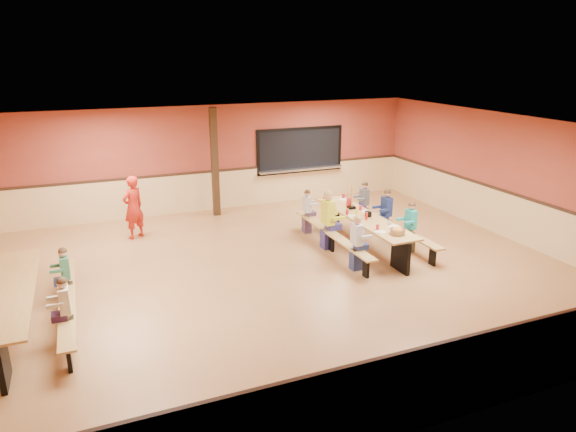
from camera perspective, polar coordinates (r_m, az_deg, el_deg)
name	(u,v)px	position (r m, az deg, el deg)	size (l,w,h in m)	color
ground	(280,273)	(10.78, -0.86, -6.31)	(12.00, 12.00, 0.00)	#956138
room_envelope	(280,242)	(10.52, -0.88, -2.87)	(12.04, 10.04, 3.02)	brown
kitchen_pass_through	(300,152)	(15.69, 1.35, 7.10)	(2.78, 0.28, 1.38)	black
structural_post	(215,163)	(14.28, -8.14, 5.90)	(0.18, 0.18, 3.00)	black
cafeteria_table_main	(363,225)	(12.15, 8.37, -1.00)	(1.91, 3.70, 0.74)	#AF8645
cafeteria_table_second	(12,301)	(9.59, -28.35, -8.35)	(1.91, 3.70, 0.74)	#AF8645
seated_child_white_left	(357,243)	(10.81, 7.62, -3.00)	(0.36, 0.29, 1.18)	silver
seated_adult_yellow	(328,220)	(11.90, 4.44, -0.45)	(0.45, 0.37, 1.37)	gold
seated_child_grey_left	(307,212)	(12.94, 2.13, 0.49)	(0.32, 0.26, 1.11)	#B8B8B8
seated_child_teal_right	(410,227)	(12.02, 13.43, -1.22)	(0.35, 0.29, 1.17)	teal
seated_child_navy_right	(386,214)	(12.80, 10.85, 0.23)	(0.37, 0.30, 1.21)	navy
seated_child_char_right	(364,204)	(13.67, 8.45, 1.36)	(0.34, 0.28, 1.16)	#4F5259
seated_child_green_sec	(66,278)	(10.03, -23.41, -6.31)	(0.32, 0.26, 1.11)	#326749
seated_child_tan_sec	(66,312)	(8.79, -23.44, -9.71)	(0.33, 0.27, 1.13)	beige
standing_woman	(133,207)	(13.06, -16.82, 0.94)	(0.57, 0.38, 1.57)	#B32014
punch_pitcher	(349,203)	(12.71, 6.83, 1.44)	(0.16, 0.16, 0.22)	#B11723
chip_bowl	(398,231)	(11.00, 12.08, -1.65)	(0.32, 0.32, 0.15)	orange
napkin_dispenser	(368,214)	(12.06, 8.91, 0.23)	(0.10, 0.14, 0.13)	black
condiment_mustard	(357,214)	(11.97, 7.63, 0.25)	(0.06, 0.06, 0.17)	yellow
condiment_ketchup	(366,216)	(11.82, 8.70, -0.02)	(0.06, 0.06, 0.17)	#B2140F
table_paddle	(352,203)	(12.61, 7.08, 1.43)	(0.16, 0.16, 0.56)	black
place_settings	(364,214)	(12.07, 8.43, 0.21)	(0.65, 3.30, 0.11)	beige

